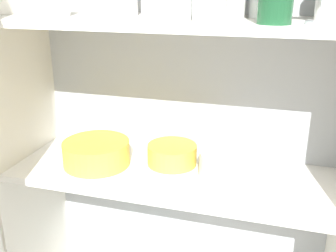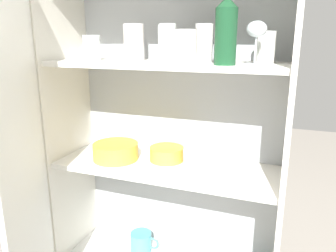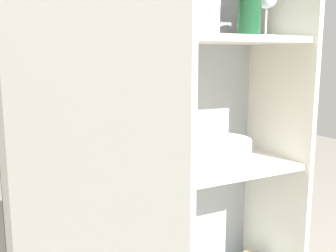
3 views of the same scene
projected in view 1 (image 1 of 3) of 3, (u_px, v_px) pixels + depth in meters
cupboard_back_panel at (186, 155)px, 1.27m from camera, size 0.95×0.02×1.52m
cupboard_side_left at (31, 159)px, 1.25m from camera, size 0.02×0.35×1.52m
shelf_board_middle at (172, 175)px, 1.12m from camera, size 0.91×0.32×0.02m
shelf_board_upper at (172, 22)px, 0.97m from camera, size 0.91×0.32×0.02m
plate_stack_white at (245, 166)px, 1.06m from camera, size 0.25×0.25×0.08m
mixing_bowl_large at (96, 152)px, 1.15m from camera, size 0.19×0.19×0.07m
serving_bowl_small at (172, 153)px, 1.15m from camera, size 0.15×0.15×0.06m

